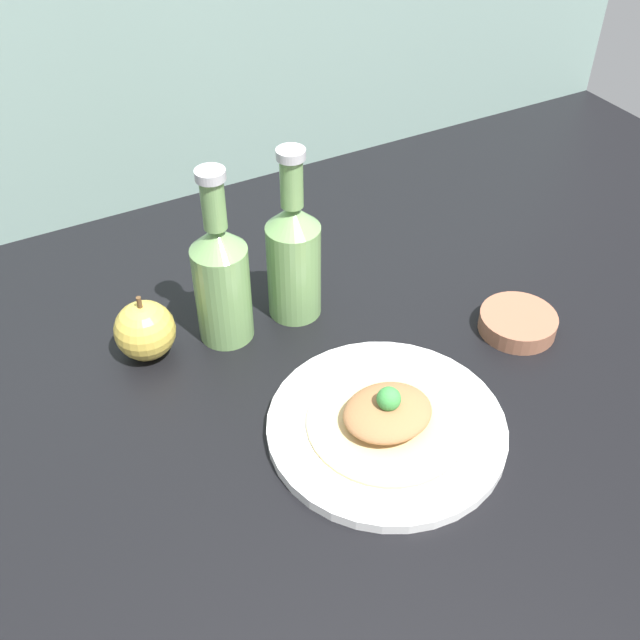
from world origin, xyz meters
TOP-DOWN VIEW (x-y plane):
  - ground_plane at (0.00, 0.00)cm, footprint 180.00×110.00cm
  - plate at (0.27, -9.65)cm, footprint 28.62×28.62cm
  - plated_food at (0.27, -9.65)cm, footprint 19.18×19.18cm
  - cider_bottle_left at (-9.92, 15.61)cm, footprint 7.40×7.40cm
  - cider_bottle_right at (0.54, 15.61)cm, footprint 7.40×7.40cm
  - apple at (-20.65, 16.85)cm, footprint 8.02×8.02cm
  - dipping_bowl at (25.60, -2.62)cm, footprint 10.56×10.56cm

SIDE VIEW (x-z plane):
  - ground_plane at x=0.00cm, z-range -4.00..0.00cm
  - plate at x=0.27cm, z-range 0.05..1.75cm
  - dipping_bowl at x=25.60cm, z-range 0.00..2.58cm
  - plated_food at x=0.27cm, z-range 0.06..5.67cm
  - apple at x=-20.65cm, z-range -0.76..8.80cm
  - cider_bottle_left at x=-9.92cm, z-range -3.01..22.30cm
  - cider_bottle_right at x=0.54cm, z-range -3.01..22.30cm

